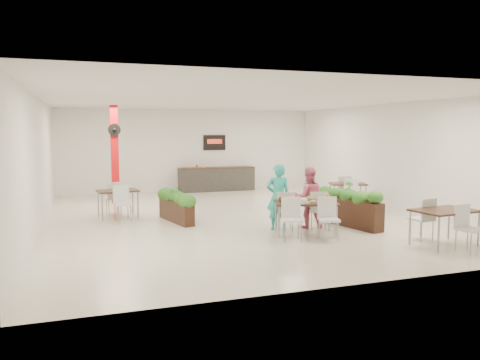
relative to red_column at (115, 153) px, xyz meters
name	(u,v)px	position (x,y,z in m)	size (l,w,h in m)	color
ground	(237,217)	(3.00, -3.79, -1.64)	(12.00, 12.00, 0.00)	beige
room_shell	(237,144)	(3.00, -3.79, 0.36)	(10.10, 12.10, 3.22)	white
red_column	(115,153)	(0.00, 0.00, 0.00)	(0.40, 0.41, 3.20)	red
service_counter	(217,178)	(4.00, 1.86, -1.15)	(3.00, 0.64, 2.20)	#292624
main_table	(305,207)	(3.79, -6.33, -1.01)	(1.62, 1.89, 0.92)	#321F10
diner_man	(278,197)	(3.40, -5.68, -0.85)	(0.58, 0.38, 1.59)	#29B5AB
diner_woman	(308,198)	(4.20, -5.68, -0.90)	(0.72, 0.56, 1.48)	pink
planter_left	(176,203)	(1.27, -3.91, -1.15)	(0.71, 1.73, 0.92)	black
planter_right	(348,205)	(5.26, -5.79, -1.13)	(0.78, 2.11, 1.13)	black
side_table_a	(118,195)	(-0.12, -2.75, -1.02)	(1.16, 1.66, 0.92)	#321F10
side_table_b	(348,187)	(6.78, -3.28, -1.02)	(1.24, 1.67, 0.92)	#321F10
side_table_c	(445,215)	(6.05, -8.20, -1.01)	(1.37, 1.66, 0.92)	#321F10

